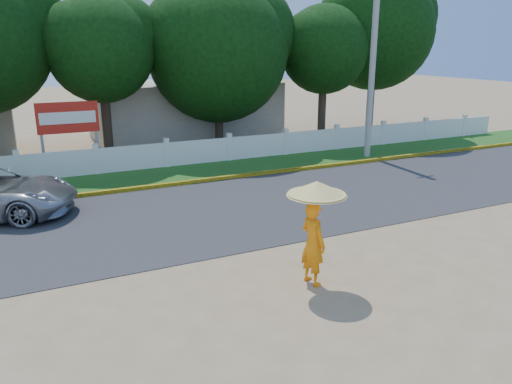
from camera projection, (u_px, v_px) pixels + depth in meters
ground at (290, 262)px, 12.53m from camera, size 120.00×120.00×0.00m
road at (223, 210)px, 16.42m from camera, size 60.00×7.00×0.02m
grass_verge at (177, 174)px, 20.97m from camera, size 60.00×3.50×0.03m
curb at (190, 182)px, 19.48m from camera, size 40.00×0.18×0.16m
fence at (167, 155)px, 22.07m from camera, size 40.00×0.10×1.10m
building_near at (184, 110)px, 28.89m from camera, size 10.00×6.00×3.20m
utility_pole at (372, 68)px, 23.08m from camera, size 0.28×0.28×8.37m
monk_with_parasol at (315, 218)px, 11.00m from camera, size 1.33×1.33×2.41m
billboard at (68, 121)px, 20.97m from camera, size 2.50×0.13×2.95m
tree_row at (179, 46)px, 24.15m from camera, size 32.30×7.15×9.35m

